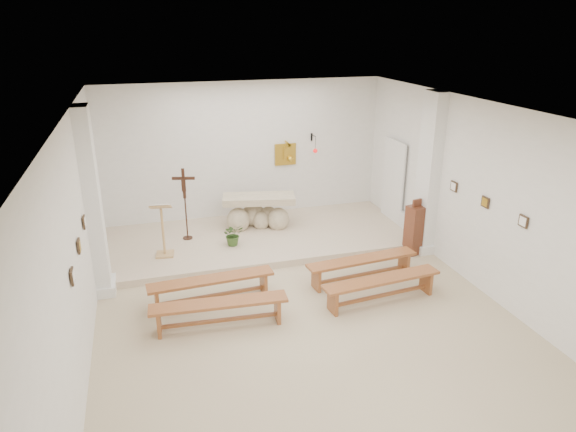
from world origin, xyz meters
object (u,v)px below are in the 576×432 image
object	(u,v)px
bench_right_second	(382,284)
donation_pedestal	(415,230)
bench_left_second	(219,308)
altar	(258,214)
bench_left_front	(212,284)
lectern	(163,229)
crucifix_stand	(185,199)
bench_right_front	(362,264)

from	to	relation	value
bench_right_second	donation_pedestal	bearing A→B (deg)	41.13
bench_left_second	bench_right_second	xyz separation A→B (m)	(2.95, 0.00, 0.00)
altar	bench_left_second	size ratio (longest dim) A/B	0.78
bench_left_second	bench_right_second	world-z (taller)	same
altar	donation_pedestal	xyz separation A→B (m)	(3.01, -2.10, 0.07)
bench_right_second	altar	bearing A→B (deg)	104.00
bench_left_front	bench_right_second	distance (m)	3.07
lectern	bench_left_second	distance (m)	2.93
crucifix_stand	donation_pedestal	size ratio (longest dim) A/B	1.32
altar	donation_pedestal	size ratio (longest dim) A/B	1.43
altar	bench_right_second	bearing A→B (deg)	-58.33
crucifix_stand	donation_pedestal	distance (m)	5.11
lectern	donation_pedestal	distance (m)	5.40
bench_left_second	crucifix_stand	bearing A→B (deg)	96.32
bench_left_front	bench_right_second	size ratio (longest dim) A/B	1.00
donation_pedestal	bench_right_front	world-z (taller)	donation_pedestal
lectern	crucifix_stand	world-z (taller)	crucifix_stand
bench_left_second	donation_pedestal	bearing A→B (deg)	24.73
lectern	bench_right_front	world-z (taller)	lectern
bench_right_front	bench_left_front	bearing A→B (deg)	174.56
donation_pedestal	bench_right_second	xyz separation A→B (m)	(-1.63, -1.74, -0.19)
bench_right_front	bench_left_second	bearing A→B (deg)	-169.09
crucifix_stand	bench_right_second	xyz separation A→B (m)	(3.10, -3.60, -0.75)
altar	bench_left_second	xyz separation A→B (m)	(-1.57, -3.84, -0.13)
bench_left_second	bench_right_second	size ratio (longest dim) A/B	1.00
lectern	bench_right_front	xyz separation A→B (m)	(3.66, -1.95, -0.39)
donation_pedestal	altar	bearing A→B (deg)	134.01
bench_left_front	altar	bearing A→B (deg)	58.80
bench_right_front	bench_right_second	xyz separation A→B (m)	(0.00, -0.87, 0.00)
donation_pedestal	bench_right_second	size ratio (longest dim) A/B	0.55
bench_left_second	bench_right_front	bearing A→B (deg)	20.27
bench_left_front	bench_right_front	bearing A→B (deg)	-3.37
lectern	donation_pedestal	bearing A→B (deg)	-3.90
crucifix_stand	bench_right_front	distance (m)	4.20
altar	bench_right_front	bearing A→B (deg)	-53.19
donation_pedestal	bench_left_second	size ratio (longest dim) A/B	0.55
altar	lectern	bearing A→B (deg)	-143.94
altar	crucifix_stand	size ratio (longest dim) A/B	1.08
bench_right_front	bench_left_second	world-z (taller)	same
lectern	crucifix_stand	bearing A→B (deg)	62.06
altar	bench_left_second	world-z (taller)	altar
lectern	bench_left_second	bearing A→B (deg)	-68.24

